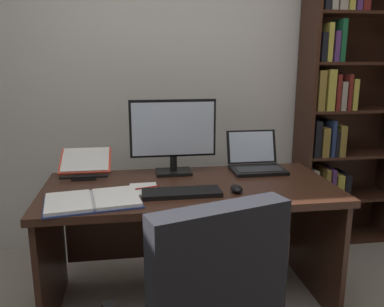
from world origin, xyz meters
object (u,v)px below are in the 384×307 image
at_px(open_binder, 93,200).
at_px(notepad, 144,189).
at_px(desk, 188,214).
at_px(pen, 147,187).
at_px(bookshelf, 340,110).
at_px(computer_mouse, 236,189).
at_px(reading_stand_with_book, 85,163).
at_px(laptop, 256,162).
at_px(keyboard, 182,193).
at_px(monitor, 173,136).

bearing_deg(open_binder, notepad, 22.60).
distance_m(desk, pen, 0.35).
distance_m(bookshelf, computer_mouse, 1.41).
distance_m(desk, reading_stand_with_book, 0.72).
distance_m(laptop, pen, 0.78).
bearing_deg(keyboard, bookshelf, 33.21).
xyz_separation_m(laptop, notepad, (-0.74, -0.31, -0.05)).
bearing_deg(computer_mouse, pen, 167.03).
bearing_deg(laptop, notepad, -157.06).
height_order(keyboard, computer_mouse, computer_mouse).
distance_m(keyboard, pen, 0.21).
distance_m(computer_mouse, reading_stand_with_book, 0.98).
relative_size(keyboard, computer_mouse, 4.04).
relative_size(desk, bookshelf, 0.77).
height_order(laptop, computer_mouse, laptop).
relative_size(bookshelf, open_binder, 4.17).
height_order(keyboard, pen, keyboard).
relative_size(monitor, laptop, 1.59).
distance_m(keyboard, notepad, 0.23).
distance_m(reading_stand_with_book, notepad, 0.52).
relative_size(monitor, open_binder, 1.04).
height_order(reading_stand_with_book, notepad, reading_stand_with_book).
bearing_deg(bookshelf, laptop, -150.26).
height_order(open_binder, pen, open_binder).
relative_size(keyboard, notepad, 2.00).
distance_m(open_binder, notepad, 0.31).
xyz_separation_m(open_binder, notepad, (0.26, 0.16, -0.01)).
bearing_deg(bookshelf, monitor, -160.76).
xyz_separation_m(laptop, pen, (-0.72, -0.31, -0.04)).
xyz_separation_m(bookshelf, keyboard, (-1.36, -0.89, -0.30)).
bearing_deg(reading_stand_with_book, monitor, -7.44).
bearing_deg(open_binder, laptop, 16.47).
bearing_deg(monitor, bookshelf, 19.24).
bearing_deg(open_binder, bookshelf, 18.52).
relative_size(desk, monitor, 3.10).
xyz_separation_m(desk, reading_stand_with_book, (-0.61, 0.25, 0.28)).
bearing_deg(bookshelf, reading_stand_with_book, -168.06).
relative_size(bookshelf, laptop, 6.39).
relative_size(laptop, keyboard, 0.80).
height_order(monitor, reading_stand_with_book, monitor).
xyz_separation_m(desk, laptop, (0.47, 0.19, 0.26)).
relative_size(monitor, pen, 3.82).
xyz_separation_m(laptop, reading_stand_with_book, (-1.09, 0.06, 0.02)).
height_order(desk, monitor, monitor).
height_order(desk, pen, pen).
relative_size(keyboard, open_binder, 0.82).
relative_size(monitor, notepad, 2.55).
xyz_separation_m(computer_mouse, reading_stand_with_book, (-0.85, 0.49, 0.05)).
relative_size(desk, keyboard, 3.94).
bearing_deg(desk, pen, -152.84).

